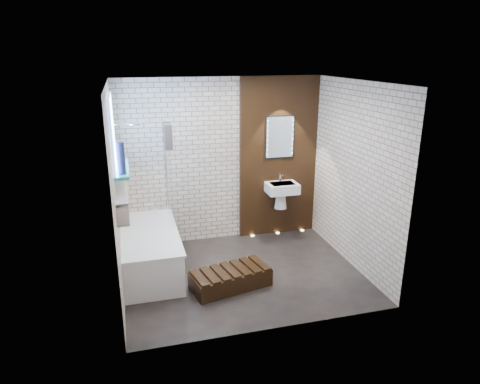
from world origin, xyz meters
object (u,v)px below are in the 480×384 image
object	(u,v)px
bathtub	(150,251)
bath_screen	(169,173)
washbasin	(282,191)
walnut_step	(230,279)
led_mirror	(280,137)

from	to	relation	value
bathtub	bath_screen	xyz separation A→B (m)	(0.35, 0.44, 0.99)
washbasin	walnut_step	world-z (taller)	washbasin
bathtub	walnut_step	distance (m)	1.24
bathtub	led_mirror	size ratio (longest dim) A/B	2.49
washbasin	walnut_step	distance (m)	1.95
led_mirror	walnut_step	size ratio (longest dim) A/B	0.68
bathtub	led_mirror	world-z (taller)	led_mirror
bath_screen	led_mirror	bearing A→B (deg)	10.66
bathtub	washbasin	bearing A→B (deg)	16.01
washbasin	walnut_step	bearing A→B (deg)	-131.13
led_mirror	bath_screen	bearing A→B (deg)	-169.34
led_mirror	washbasin	bearing A→B (deg)	-90.00
bathtub	bath_screen	world-z (taller)	bath_screen
bathtub	walnut_step	size ratio (longest dim) A/B	1.70
washbasin	walnut_step	size ratio (longest dim) A/B	0.57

